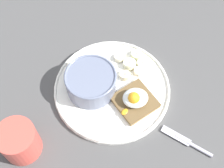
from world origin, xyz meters
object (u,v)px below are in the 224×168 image
object	(u,v)px
banana_slice_back	(130,64)
coffee_mug	(19,141)
banana_slice_inner	(142,64)
poached_egg	(135,98)
banana_slice_outer	(139,71)
banana_slice_front	(125,75)
toast_slice	(135,102)
banana_slice_right	(137,55)
knife	(187,142)
oatmeal_bowl	(91,82)
banana_slice_left	(119,57)

from	to	relation	value
banana_slice_back	coffee_mug	size ratio (longest dim) A/B	0.42
banana_slice_inner	coffee_mug	world-z (taller)	coffee_mug
poached_egg	banana_slice_outer	size ratio (longest dim) A/B	1.86
banana_slice_front	banana_slice_outer	world-z (taller)	banana_slice_front
toast_slice	banana_slice_right	bearing A→B (deg)	76.21
poached_egg	knife	bearing A→B (deg)	-48.55
oatmeal_bowl	banana_slice_right	world-z (taller)	oatmeal_bowl
toast_slice	coffee_mug	xyz separation A→B (cm)	(-26.45, -6.19, 2.42)
banana_slice_front	knife	size ratio (longest dim) A/B	0.36
oatmeal_bowl	banana_slice_right	xyz separation A→B (cm)	(12.71, 7.29, -2.28)
banana_slice_outer	coffee_mug	world-z (taller)	coffee_mug
banana_slice_back	knife	xyz separation A→B (cm)	(8.80, -21.82, -1.44)
banana_slice_right	banana_slice_front	bearing A→B (deg)	-126.64
toast_slice	coffee_mug	world-z (taller)	coffee_mug
toast_slice	banana_slice_left	distance (cm)	13.14
banana_slice_left	knife	world-z (taller)	banana_slice_left
banana_slice_left	banana_slice_inner	size ratio (longest dim) A/B	0.93
toast_slice	banana_slice_back	size ratio (longest dim) A/B	3.32
oatmeal_bowl	knife	xyz separation A→B (cm)	(19.16, -17.02, -3.56)
toast_slice	banana_slice_back	bearing A→B (deg)	85.31
banana_slice_front	knife	xyz separation A→B (cm)	(10.56, -18.78, -1.29)
banana_slice_front	banana_slice_outer	size ratio (longest dim) A/B	0.96
banana_slice_back	banana_slice_outer	xyz separation A→B (cm)	(1.85, -2.45, -0.23)
poached_egg	banana_slice_outer	xyz separation A→B (cm)	(2.85, 8.27, -2.16)
oatmeal_bowl	banana_slice_inner	size ratio (longest dim) A/B	3.12
banana_slice_front	coffee_mug	bearing A→B (deg)	-151.69
oatmeal_bowl	coffee_mug	xyz separation A→B (cm)	(-16.95, -12.00, 0.20)
poached_egg	banana_slice_inner	size ratio (longest dim) A/B	1.79
banana_slice_front	banana_slice_right	world-z (taller)	banana_slice_front
knife	oatmeal_bowl	bearing A→B (deg)	138.39
banana_slice_front	banana_slice_right	xyz separation A→B (cm)	(4.11, 5.53, -0.01)
banana_slice_outer	banana_slice_front	bearing A→B (deg)	-170.77
banana_slice_back	banana_slice_right	distance (cm)	3.42
poached_egg	banana_slice_right	bearing A→B (deg)	75.78
knife	banana_slice_right	bearing A→B (deg)	104.86
poached_egg	banana_slice_left	xyz separation A→B (cm)	(-1.16, 13.19, -2.08)
poached_egg	coffee_mug	distance (cm)	27.01
banana_slice_front	banana_slice_outer	distance (cm)	3.66
oatmeal_bowl	banana_slice_outer	xyz separation A→B (cm)	(12.21, 2.35, -2.34)
oatmeal_bowl	banana_slice_back	xyz separation A→B (cm)	(10.36, 4.80, -2.12)
knife	coffee_mug	bearing A→B (deg)	172.09
poached_egg	banana_slice_outer	world-z (taller)	poached_egg
poached_egg	knife	distance (cm)	15.18
banana_slice_back	banana_slice_inner	world-z (taller)	banana_slice_back
toast_slice	banana_slice_outer	bearing A→B (deg)	71.57
banana_slice_left	banana_slice_inner	bearing A→B (deg)	-26.65
banana_slice_front	banana_slice_back	size ratio (longest dim) A/B	1.03
banana_slice_inner	coffee_mug	distance (cm)	34.87
banana_slice_right	banana_slice_left	bearing A→B (deg)	-179.69
banana_slice_left	banana_slice_inner	distance (cm)	6.09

